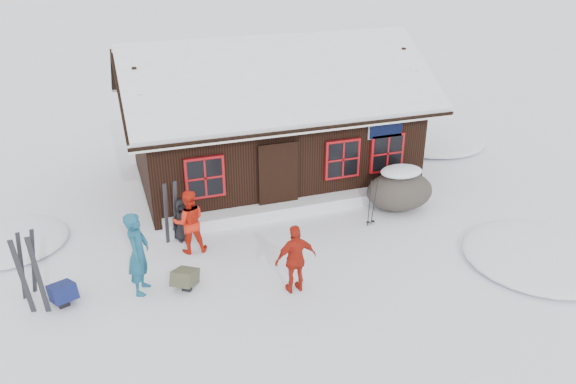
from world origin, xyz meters
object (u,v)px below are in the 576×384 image
boulder (400,190)px  ski_poles (372,203)px  ski_pair_left (27,264)px  backpack_blue (63,295)px  skier_orange_right (296,259)px  backpack_olive (185,280)px  skier_crouched (182,220)px  skier_teal (138,253)px  skier_orange_left (189,222)px

boulder → ski_poles: 1.34m
ski_pair_left → backpack_blue: (0.63, -0.57, -0.56)m
skier_orange_right → backpack_olive: size_ratio=2.65×
skier_orange_right → ski_poles: skier_orange_right is taller
skier_crouched → ski_poles: size_ratio=0.84×
skier_teal → skier_orange_right: (3.16, -1.09, -0.15)m
ski_poles → skier_orange_right: bearing=-143.4°
skier_teal → backpack_blue: size_ratio=3.00×
skier_orange_left → ski_pair_left: skier_orange_left is taller
skier_crouched → backpack_olive: size_ratio=1.87×
skier_orange_left → backpack_olive: size_ratio=2.68×
skier_orange_right → skier_teal: bearing=-22.2°
ski_poles → backpack_blue: (-7.72, -0.96, -0.46)m
ski_poles → backpack_olive: (-5.18, -1.24, -0.47)m
boulder → backpack_olive: bearing=-163.7°
backpack_blue → skier_orange_left: bearing=2.0°
skier_orange_left → ski_poles: size_ratio=1.21×
skier_teal → backpack_olive: bearing=-79.4°
skier_orange_left → backpack_blue: (-2.94, -1.20, -0.64)m
skier_orange_left → skier_orange_right: 3.04m
skier_crouched → boulder: boulder is taller
backpack_blue → ski_poles: bearing=-13.1°
backpack_olive → skier_teal: bearing=-156.5°
ski_pair_left → backpack_blue: bearing=-71.5°
skier_orange_left → skier_orange_right: (1.85, -2.42, -0.01)m
skier_orange_left → ski_poles: bearing=-178.1°
skier_crouched → backpack_blue: (-2.85, -1.81, -0.39)m
skier_teal → backpack_blue: 1.81m
skier_orange_right → ski_pair_left: (-5.41, 1.79, -0.07)m
skier_crouched → ski_poles: 4.94m
ski_pair_left → ski_poles: 8.36m
ski_poles → backpack_blue: 7.79m
boulder → backpack_blue: 9.05m
ski_pair_left → skier_crouched: bearing=-9.7°
skier_orange_right → ski_pair_left: size_ratio=1.02×
boulder → backpack_olive: size_ratio=3.18×
skier_orange_left → skier_crouched: 0.67m
ski_poles → skier_crouched: bearing=170.0°
skier_orange_left → backpack_blue: 3.23m
skier_orange_left → skier_teal: bearing=50.1°
backpack_olive → boulder: bearing=49.6°
skier_crouched → skier_teal: bearing=-130.3°
skier_teal → ski_poles: skier_teal is taller
skier_crouched → ski_pair_left: 3.70m
skier_teal → ski_poles: size_ratio=1.42×
skier_teal → skier_crouched: skier_teal is taller
boulder → ski_pair_left: ski_pair_left is taller
skier_teal → backpack_olive: size_ratio=3.15×
ski_pair_left → backpack_olive: ski_pair_left is taller
skier_orange_left → backpack_olive: skier_orange_left is taller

